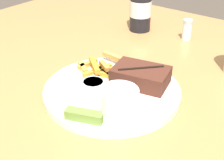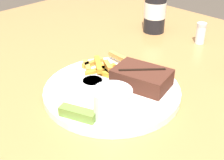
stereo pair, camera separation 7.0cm
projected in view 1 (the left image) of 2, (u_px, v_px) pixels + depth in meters
dining_table at (112, 118)px, 0.75m from camera, size 1.47×1.29×0.78m
dinner_plate at (112, 91)px, 0.71m from camera, size 0.31×0.31×0.02m
steak_portion at (141, 76)px, 0.71m from camera, size 0.14×0.11×0.04m
fries_pile at (103, 68)px, 0.77m from camera, size 0.13×0.13×0.02m
coleslaw_cup at (119, 102)px, 0.60m from camera, size 0.08×0.08×0.06m
dipping_sauce_cup at (93, 86)px, 0.68m from camera, size 0.05×0.05×0.03m
pickle_spear at (84, 116)px, 0.60m from camera, size 0.08×0.05×0.02m
fork_utensil at (89, 74)px, 0.76m from camera, size 0.13×0.04×0.00m
knife_utensil at (128, 82)px, 0.72m from camera, size 0.02×0.17×0.01m
beer_bottle at (141, 7)px, 1.02m from camera, size 0.07×0.07×0.22m
salt_shaker at (187, 30)px, 0.98m from camera, size 0.03×0.03×0.07m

